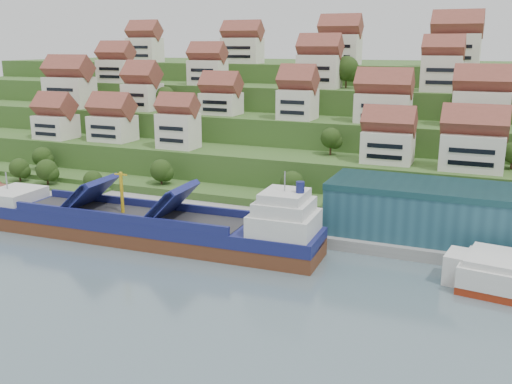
% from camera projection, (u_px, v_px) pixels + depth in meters
% --- Properties ---
extents(ground, '(300.00, 300.00, 0.00)m').
position_uv_depth(ground, '(196.00, 246.00, 108.35)').
color(ground, slate).
rests_on(ground, ground).
extents(quay, '(180.00, 14.00, 2.20)m').
position_uv_depth(quay, '(320.00, 231.00, 113.95)').
color(quay, gray).
rests_on(quay, ground).
extents(pebble_beach, '(45.00, 20.00, 1.00)m').
position_uv_depth(pebble_beach, '(12.00, 198.00, 140.69)').
color(pebble_beach, gray).
rests_on(pebble_beach, ground).
extents(hillside, '(260.00, 128.00, 31.00)m').
position_uv_depth(hillside, '(338.00, 123.00, 198.04)').
color(hillside, '#2D4C1E').
rests_on(hillside, ground).
extents(hillside_village, '(157.99, 62.24, 29.11)m').
position_uv_depth(hillside_village, '(297.00, 91.00, 157.38)').
color(hillside_village, silver).
rests_on(hillside_village, ground).
extents(hillside_trees, '(143.28, 61.98, 31.18)m').
position_uv_depth(hillside_trees, '(245.00, 123.00, 149.12)').
color(hillside_trees, '#274216').
rests_on(hillside_trees, ground).
extents(warehouse, '(60.00, 15.00, 10.00)m').
position_uv_depth(warehouse, '(496.00, 217.00, 102.19)').
color(warehouse, '#234F5F').
rests_on(warehouse, quay).
extents(flagpole, '(1.28, 0.16, 8.00)m').
position_uv_depth(flagpole, '(304.00, 208.00, 108.74)').
color(flagpole, gray).
rests_on(flagpole, quay).
extents(beach_huts, '(14.40, 3.70, 2.20)m').
position_uv_depth(beach_huts, '(1.00, 192.00, 139.92)').
color(beach_huts, white).
rests_on(beach_huts, pebble_beach).
extents(cargo_ship, '(72.38, 13.67, 15.90)m').
position_uv_depth(cargo_ship, '(149.00, 226.00, 110.31)').
color(cargo_ship, '#582E1B').
rests_on(cargo_ship, ground).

